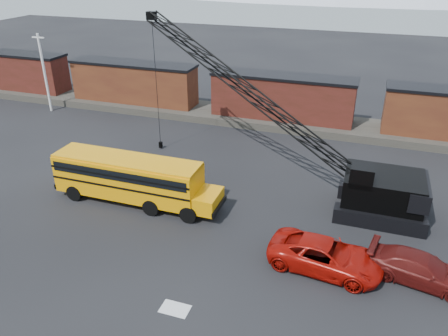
{
  "coord_description": "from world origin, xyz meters",
  "views": [
    {
      "loc": [
        7.76,
        -18.01,
        15.36
      ],
      "look_at": [
        -0.21,
        5.33,
        3.0
      ],
      "focal_mm": 35.0,
      "sensor_mm": 36.0,
      "label": 1
    }
  ],
  "objects_px": {
    "school_bus": "(133,178)",
    "red_pickup": "(325,256)",
    "crawler_crane": "(250,92)",
    "maroon_suv": "(421,269)"
  },
  "relations": [
    {
      "from": "red_pickup",
      "to": "crawler_crane",
      "type": "relative_size",
      "value": 0.28
    },
    {
      "from": "red_pickup",
      "to": "crawler_crane",
      "type": "xyz_separation_m",
      "value": [
        -6.91,
        9.09,
        5.65
      ]
    },
    {
      "from": "school_bus",
      "to": "red_pickup",
      "type": "bearing_deg",
      "value": -12.49
    },
    {
      "from": "red_pickup",
      "to": "crawler_crane",
      "type": "distance_m",
      "value": 12.74
    },
    {
      "from": "maroon_suv",
      "to": "school_bus",
      "type": "bearing_deg",
      "value": 93.23
    },
    {
      "from": "school_bus",
      "to": "crawler_crane",
      "type": "bearing_deg",
      "value": 45.0
    },
    {
      "from": "red_pickup",
      "to": "maroon_suv",
      "type": "bearing_deg",
      "value": -76.98
    },
    {
      "from": "crawler_crane",
      "to": "red_pickup",
      "type": "bearing_deg",
      "value": -52.74
    },
    {
      "from": "school_bus",
      "to": "red_pickup",
      "type": "height_order",
      "value": "school_bus"
    },
    {
      "from": "red_pickup",
      "to": "crawler_crane",
      "type": "height_order",
      "value": "crawler_crane"
    }
  ]
}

